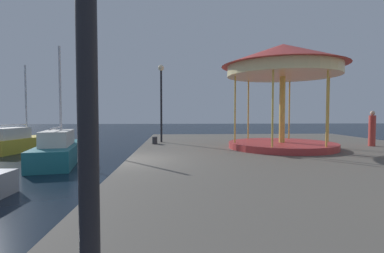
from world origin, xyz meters
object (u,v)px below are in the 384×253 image
at_px(lamp_post_mid_promenade, 161,90).
at_px(bollard_north, 155,140).
at_px(sailboat_teal, 59,150).
at_px(bollard_south, 154,141).
at_px(person_by_the_water, 372,130).
at_px(sailboat_yellow, 21,142).
at_px(carousel, 283,71).

distance_m(lamp_post_mid_promenade, bollard_north, 3.06).
relative_size(sailboat_teal, bollard_south, 16.03).
xyz_separation_m(bollard_south, person_by_the_water, (11.62, -1.63, 0.68)).
bearing_deg(person_by_the_water, sailboat_yellow, 165.97).
height_order(sailboat_teal, bollard_south, sailboat_teal).
height_order(sailboat_yellow, bollard_south, sailboat_yellow).
relative_size(carousel, bollard_north, 15.05).
height_order(sailboat_yellow, lamp_post_mid_promenade, sailboat_yellow).
height_order(bollard_south, bollard_north, same).
bearing_deg(bollard_north, carousel, -22.16).
bearing_deg(person_by_the_water, bollard_south, 172.00).
height_order(lamp_post_mid_promenade, bollard_south, lamp_post_mid_promenade).
relative_size(sailboat_teal, carousel, 1.07).
height_order(carousel, lamp_post_mid_promenade, carousel).
distance_m(sailboat_yellow, person_by_the_water, 21.49).
bearing_deg(person_by_the_water, carousel, -172.25).
relative_size(carousel, lamp_post_mid_promenade, 1.30).
bearing_deg(lamp_post_mid_promenade, person_by_the_water, -13.62).
distance_m(sailboat_yellow, bollard_south, 9.87).
bearing_deg(sailboat_yellow, person_by_the_water, -14.03).
height_order(sailboat_teal, bollard_north, sailboat_teal).
bearing_deg(person_by_the_water, lamp_post_mid_promenade, 166.38).
xyz_separation_m(sailboat_teal, bollard_south, (4.79, 1.24, 0.35)).
distance_m(lamp_post_mid_promenade, bollard_south, 3.16).
bearing_deg(lamp_post_mid_promenade, sailboat_teal, -155.51).
bearing_deg(sailboat_teal, person_by_the_water, -1.38).
relative_size(sailboat_yellow, lamp_post_mid_promenade, 1.26).
bearing_deg(sailboat_yellow, carousel, -20.64).
distance_m(sailboat_teal, person_by_the_water, 16.45).
bearing_deg(person_by_the_water, sailboat_teal, 178.62).
distance_m(carousel, bollard_south, 7.77).
height_order(sailboat_teal, sailboat_yellow, sailboat_teal).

